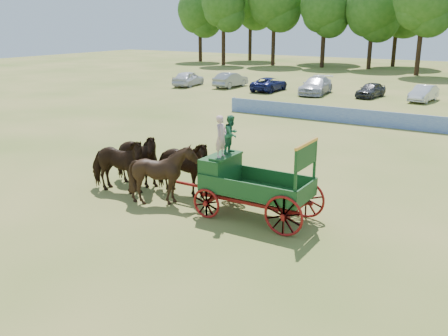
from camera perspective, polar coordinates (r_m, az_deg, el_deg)
ground at (r=17.59m, az=10.37°, el=-6.47°), size 160.00×160.00×0.00m
horse_lead_left at (r=20.62m, az=-12.15°, el=0.33°), size 2.95×1.73×2.35m
horse_lead_right at (r=21.39m, az=-10.14°, el=1.03°), size 2.81×1.35×2.35m
horse_wheel_left at (r=19.09m, az=-6.90°, el=-0.71°), size 2.50×2.32×2.35m
horse_wheel_right at (r=19.92m, az=-4.95°, el=0.08°), size 2.86×1.45×2.35m
farm_dray at (r=17.82m, az=1.76°, el=-0.58°), size 6.00×2.00×3.63m
sponsor_banner at (r=34.45m, az=19.95°, el=5.03°), size 26.00×0.08×1.05m
parked_cars at (r=47.78m, az=15.57°, el=8.63°), size 40.95×6.90×1.62m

